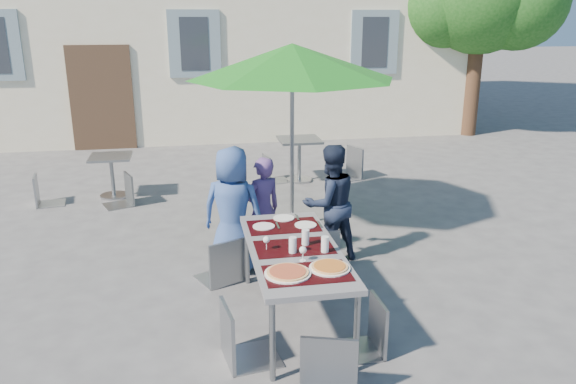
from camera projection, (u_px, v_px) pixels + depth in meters
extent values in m
plane|color=#48484B|center=(225.00, 308.00, 5.55)|extent=(90.00, 90.00, 0.00)
cube|color=#432F20|center=(102.00, 98.00, 11.89)|extent=(1.30, 0.06, 2.20)
cube|color=gray|center=(194.00, 44.00, 11.90)|extent=(1.10, 0.06, 1.40)
cube|color=#262B33|center=(194.00, 44.00, 11.89)|extent=(0.60, 0.04, 1.10)
cube|color=gray|center=(374.00, 42.00, 12.60)|extent=(1.10, 0.06, 1.40)
cube|color=#262B33|center=(375.00, 42.00, 12.58)|extent=(0.60, 0.04, 1.10)
cylinder|color=#442D1D|center=(473.00, 76.00, 13.30)|extent=(0.36, 0.36, 2.80)
sphere|color=#144813|center=(442.00, 5.00, 12.96)|extent=(2.00, 2.00, 2.00)
sphere|color=#144813|center=(518.00, 0.00, 12.54)|extent=(2.20, 2.20, 2.20)
cube|color=#4F4F54|center=(294.00, 250.00, 5.11)|extent=(0.80, 1.85, 0.05)
cylinder|color=gray|center=(272.00, 341.00, 4.35)|extent=(0.05, 0.05, 0.70)
cylinder|color=gray|center=(357.00, 333.00, 4.47)|extent=(0.05, 0.05, 0.70)
cylinder|color=gray|center=(247.00, 253.00, 5.97)|extent=(0.05, 0.05, 0.70)
cylinder|color=gray|center=(309.00, 249.00, 6.09)|extent=(0.05, 0.05, 0.70)
cube|color=black|center=(307.00, 273.00, 4.58)|extent=(0.70, 0.42, 0.01)
cube|color=black|center=(294.00, 247.00, 5.10)|extent=(0.70, 0.42, 0.01)
cube|color=black|center=(284.00, 226.00, 5.61)|extent=(0.70, 0.42, 0.01)
cylinder|color=white|center=(288.00, 273.00, 4.56)|extent=(0.38, 0.38, 0.01)
cylinder|color=tan|center=(288.00, 272.00, 4.56)|extent=(0.34, 0.34, 0.01)
cylinder|color=#972C0E|center=(288.00, 271.00, 4.55)|extent=(0.30, 0.30, 0.01)
cylinder|color=white|center=(330.00, 268.00, 4.66)|extent=(0.34, 0.34, 0.01)
cylinder|color=tan|center=(330.00, 267.00, 4.65)|extent=(0.30, 0.30, 0.01)
cylinder|color=#9D2F0A|center=(330.00, 266.00, 4.65)|extent=(0.26, 0.26, 0.01)
cylinder|color=silver|center=(293.00, 245.00, 4.96)|extent=(0.07, 0.07, 0.15)
cylinder|color=silver|center=(305.00, 238.00, 5.13)|extent=(0.07, 0.07, 0.15)
cylinder|color=silver|center=(325.00, 245.00, 4.97)|extent=(0.07, 0.07, 0.15)
cylinder|color=silver|center=(267.00, 250.00, 5.04)|extent=(0.06, 0.06, 0.00)
cylinder|color=silver|center=(267.00, 246.00, 5.03)|extent=(0.01, 0.01, 0.08)
sphere|color=silver|center=(266.00, 240.00, 5.02)|extent=(0.06, 0.06, 0.06)
cylinder|color=silver|center=(303.00, 260.00, 4.82)|extent=(0.06, 0.06, 0.00)
cylinder|color=silver|center=(303.00, 256.00, 4.81)|extent=(0.01, 0.01, 0.08)
sphere|color=silver|center=(303.00, 250.00, 4.79)|extent=(0.06, 0.06, 0.06)
cylinder|color=white|center=(264.00, 226.00, 5.58)|extent=(0.22, 0.22, 0.01)
cube|color=#A3A5AB|center=(278.00, 226.00, 5.61)|extent=(0.02, 0.18, 0.00)
cylinder|color=white|center=(306.00, 225.00, 5.62)|extent=(0.22, 0.22, 0.01)
cube|color=#A3A5AB|center=(319.00, 224.00, 5.65)|extent=(0.02, 0.18, 0.00)
cylinder|color=white|center=(284.00, 218.00, 5.82)|extent=(0.22, 0.22, 0.01)
cube|color=#A3A5AB|center=(297.00, 217.00, 5.84)|extent=(0.02, 0.18, 0.00)
imported|color=#334F8D|center=(233.00, 210.00, 6.18)|extent=(0.82, 0.69, 1.43)
imported|color=#583C7B|center=(263.00, 210.00, 6.47)|extent=(0.54, 0.45, 1.25)
imported|color=#192238|center=(330.00, 203.00, 6.48)|extent=(0.75, 0.54, 1.39)
cube|color=gray|center=(218.00, 240.00, 6.04)|extent=(0.56, 0.56, 0.03)
cube|color=gray|center=(226.00, 224.00, 5.80)|extent=(0.40, 0.21, 0.51)
cylinder|color=gray|center=(225.00, 251.00, 6.35)|extent=(0.02, 0.02, 0.44)
cylinder|color=gray|center=(196.00, 258.00, 6.15)|extent=(0.02, 0.02, 0.44)
cylinder|color=gray|center=(241.00, 262.00, 6.07)|extent=(0.02, 0.02, 0.44)
cylinder|color=gray|center=(211.00, 270.00, 5.87)|extent=(0.02, 0.02, 0.44)
cube|color=#93989F|center=(284.00, 232.00, 6.29)|extent=(0.45, 0.45, 0.03)
cube|color=#93989F|center=(286.00, 216.00, 6.02)|extent=(0.42, 0.05, 0.50)
cylinder|color=#93989F|center=(297.00, 244.00, 6.55)|extent=(0.02, 0.02, 0.44)
cylinder|color=#93989F|center=(267.00, 245.00, 6.51)|extent=(0.02, 0.02, 0.44)
cylinder|color=#93989F|center=(302.00, 256.00, 6.21)|extent=(0.02, 0.02, 0.44)
cylinder|color=#93989F|center=(269.00, 258.00, 6.16)|extent=(0.02, 0.02, 0.44)
cube|color=gray|center=(318.00, 229.00, 6.37)|extent=(0.44, 0.44, 0.03)
cube|color=gray|center=(322.00, 214.00, 6.10)|extent=(0.42, 0.05, 0.50)
cylinder|color=gray|center=(330.00, 241.00, 6.63)|extent=(0.02, 0.02, 0.44)
cylinder|color=gray|center=(299.00, 243.00, 6.58)|extent=(0.02, 0.02, 0.44)
cylinder|color=gray|center=(337.00, 253.00, 6.29)|extent=(0.02, 0.02, 0.44)
cylinder|color=gray|center=(305.00, 255.00, 6.24)|extent=(0.02, 0.02, 0.44)
cube|color=gray|center=(251.00, 309.00, 4.60)|extent=(0.49, 0.49, 0.03)
cube|color=gray|center=(226.00, 284.00, 4.46)|extent=(0.09, 0.43, 0.52)
cylinder|color=gray|center=(280.00, 342.00, 4.56)|extent=(0.02, 0.02, 0.45)
cylinder|color=gray|center=(267.00, 320.00, 4.89)|extent=(0.02, 0.02, 0.45)
cylinder|color=gray|center=(236.00, 351.00, 4.44)|extent=(0.02, 0.02, 0.45)
cylinder|color=gray|center=(225.00, 327.00, 4.78)|extent=(0.02, 0.02, 0.45)
cube|color=gray|center=(358.00, 308.00, 4.70)|extent=(0.41, 0.41, 0.03)
cube|color=gray|center=(380.00, 280.00, 4.67)|extent=(0.04, 0.40, 0.47)
cylinder|color=gray|center=(332.00, 322.00, 4.89)|extent=(0.02, 0.02, 0.42)
cylinder|color=gray|center=(343.00, 344.00, 4.58)|extent=(0.02, 0.02, 0.42)
cylinder|color=gray|center=(369.00, 318.00, 4.96)|extent=(0.02, 0.02, 0.42)
cylinder|color=gray|center=(383.00, 339.00, 4.64)|extent=(0.02, 0.02, 0.42)
cube|color=gray|center=(328.00, 361.00, 3.92)|extent=(0.54, 0.54, 0.03)
cube|color=gray|center=(330.00, 314.00, 4.03)|extent=(0.42, 0.16, 0.51)
cylinder|color=gray|center=(304.00, 372.00, 4.18)|extent=(0.02, 0.02, 0.45)
cylinder|color=gray|center=(353.00, 376.00, 4.14)|extent=(0.02, 0.02, 0.45)
cylinder|color=#A3A5AB|center=(292.00, 223.00, 7.71)|extent=(0.50, 0.50, 0.10)
cylinder|color=gray|center=(292.00, 146.00, 7.38)|extent=(0.06, 0.06, 2.27)
cone|color=#19731B|center=(292.00, 61.00, 7.06)|extent=(2.69, 2.69, 0.44)
cylinder|color=#A3A5AB|center=(114.00, 196.00, 8.97)|extent=(0.44, 0.44, 0.04)
cylinder|color=gray|center=(113.00, 178.00, 8.89)|extent=(0.06, 0.06, 0.63)
cube|color=gray|center=(110.00, 157.00, 8.78)|extent=(0.63, 0.63, 0.04)
cube|color=gray|center=(48.00, 178.00, 8.50)|extent=(0.44, 0.44, 0.03)
cube|color=gray|center=(33.00, 163.00, 8.38)|extent=(0.08, 0.40, 0.47)
cylinder|color=gray|center=(61.00, 193.00, 8.46)|extent=(0.02, 0.02, 0.41)
cylinder|color=gray|center=(62.00, 187.00, 8.77)|extent=(0.02, 0.02, 0.41)
cylinder|color=gray|center=(37.00, 195.00, 8.36)|extent=(0.02, 0.02, 0.41)
cylinder|color=gray|center=(39.00, 189.00, 8.67)|extent=(0.02, 0.02, 0.41)
cube|color=gray|center=(116.00, 179.00, 8.43)|extent=(0.51, 0.51, 0.03)
cube|color=gray|center=(127.00, 162.00, 8.45)|extent=(0.17, 0.38, 0.47)
cylinder|color=gray|center=(103.00, 191.00, 8.55)|extent=(0.02, 0.02, 0.42)
cylinder|color=gray|center=(108.00, 197.00, 8.27)|extent=(0.02, 0.02, 0.42)
cylinder|color=gray|center=(125.00, 188.00, 8.72)|extent=(0.02, 0.02, 0.42)
cylinder|color=gray|center=(131.00, 194.00, 8.44)|extent=(0.02, 0.02, 0.42)
cylinder|color=#A3A5AB|center=(299.00, 180.00, 9.84)|extent=(0.44, 0.44, 0.04)
cylinder|color=gray|center=(299.00, 161.00, 9.74)|extent=(0.06, 0.06, 0.70)
cube|color=gray|center=(299.00, 140.00, 9.62)|extent=(0.70, 0.70, 0.04)
cube|color=#8E9499|center=(277.00, 157.00, 9.71)|extent=(0.47, 0.47, 0.03)
cube|color=#8E9499|center=(266.00, 144.00, 9.57)|extent=(0.10, 0.40, 0.48)
cylinder|color=#8E9499|center=(290.00, 171.00, 9.68)|extent=(0.02, 0.02, 0.42)
cylinder|color=#8E9499|center=(283.00, 166.00, 9.99)|extent=(0.02, 0.02, 0.42)
cylinder|color=#8E9499|center=(271.00, 173.00, 9.56)|extent=(0.02, 0.02, 0.42)
cylinder|color=#8E9499|center=(264.00, 168.00, 9.87)|extent=(0.02, 0.02, 0.42)
cube|color=gray|center=(345.00, 152.00, 9.82)|extent=(0.59, 0.59, 0.03)
cube|color=gray|center=(356.00, 135.00, 9.84)|extent=(0.19, 0.45, 0.55)
cylinder|color=gray|center=(329.00, 165.00, 9.96)|extent=(0.02, 0.02, 0.49)
cylinder|color=gray|center=(342.00, 170.00, 9.64)|extent=(0.02, 0.02, 0.49)
cylinder|color=gray|center=(347.00, 162.00, 10.15)|extent=(0.02, 0.02, 0.49)
cylinder|color=gray|center=(360.00, 167.00, 9.83)|extent=(0.02, 0.02, 0.49)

